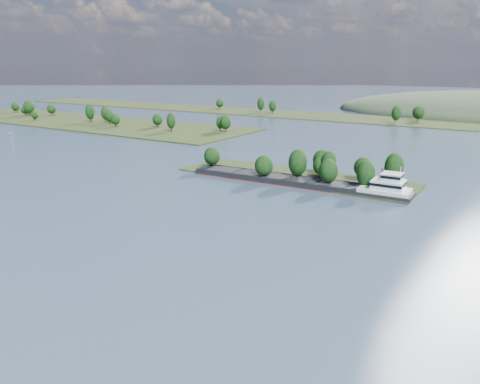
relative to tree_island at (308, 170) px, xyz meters
The scene contains 6 objects.
ground 59.79m from the tree_island, 96.29° to the right, with size 1800.00×1800.00×0.00m, color #36465D.
tree_island is the anchor object (origin of this frame).
left_bank 248.95m from the tree_island, 161.02° to the left, with size 300.00×80.00×16.14m.
back_shoreline 220.55m from the tree_island, 89.77° to the left, with size 900.00×60.00×15.67m.
cargo_barge 10.79m from the tree_island, 60.42° to the right, with size 90.36×13.85×12.18m.
motorboat 218.59m from the tree_island, behind, with size 2.05×5.44×2.10m, color silver.
Camera 1 is at (82.62, 5.90, 46.67)m, focal length 35.00 mm.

